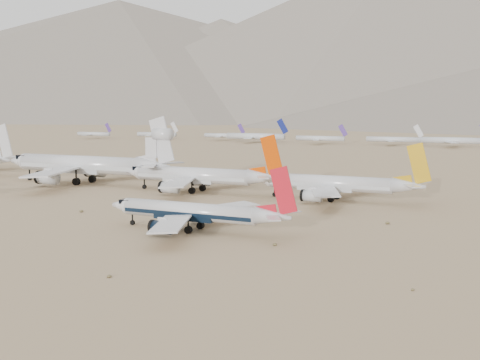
% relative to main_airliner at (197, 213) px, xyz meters
% --- Properties ---
extents(ground, '(7000.00, 7000.00, 0.00)m').
position_rel_main_airliner_xyz_m(ground, '(-5.56, -6.62, -3.83)').
color(ground, '#997F59').
rests_on(ground, ground).
extents(main_airliner, '(39.43, 38.51, 13.91)m').
position_rel_main_airliner_xyz_m(main_airliner, '(0.00, 0.00, 0.00)').
color(main_airliner, silver).
rests_on(main_airliner, ground).
extents(row2_gold_tail, '(45.16, 44.17, 16.08)m').
position_rel_main_airliner_xyz_m(row2_gold_tail, '(13.08, 51.60, 0.67)').
color(row2_gold_tail, silver).
rests_on(row2_gold_tail, ground).
extents(row2_orange_tail, '(49.08, 48.01, 17.51)m').
position_rel_main_airliner_xyz_m(row2_orange_tail, '(-27.75, 49.61, 1.09)').
color(row2_orange_tail, silver).
rests_on(row2_orange_tail, ground).
extents(row2_white_trijet, '(62.92, 61.49, 22.30)m').
position_rel_main_airliner_xyz_m(row2_white_trijet, '(-70.44, 51.57, 2.63)').
color(row2_white_trijet, silver).
rests_on(row2_white_trijet, ground).
extents(distant_storage_row, '(473.11, 57.09, 15.74)m').
position_rel_main_airliner_xyz_m(distant_storage_row, '(-61.20, 310.53, 0.51)').
color(distant_storage_row, silver).
rests_on(distant_storage_row, ground).
extents(desert_scrub, '(261.14, 121.67, 0.63)m').
position_rel_main_airliner_xyz_m(desert_scrub, '(-2.86, -35.71, -3.54)').
color(desert_scrub, brown).
rests_on(desert_scrub, ground).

